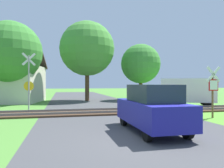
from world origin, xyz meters
The scene contains 11 objects.
ground_plane centered at (0.00, 0.00, 0.00)m, with size 160.00×160.00×0.00m, color #4C8433.
road_asphalt centered at (0.00, 2.00, 0.00)m, with size 8.01×80.00×0.01m, color #424244.
rail_track centered at (0.00, 6.55, 0.06)m, with size 60.00×2.60×0.22m.
stop_sign_near centered at (4.98, 3.21, 1.59)m, with size 0.88×0.16×2.75m.
crossing_sign_far centered at (-4.94, 8.50, 2.09)m, with size 0.87×0.17×3.89m.
house centered at (-8.39, 16.54, 1.98)m, with size 8.10×7.05×5.82m.
tree_left centered at (-7.26, 14.20, 4.64)m, with size 5.52×5.52×7.41m.
tree_center centered at (-0.14, 16.61, 5.59)m, with size 5.86×5.86×8.53m.
tree_right centered at (5.90, 16.47, 4.07)m, with size 4.45×4.45×6.31m.
mail_truck centered at (7.11, 9.35, 1.24)m, with size 5.21×3.83×2.24m.
parked_car centered at (0.49, 0.90, 0.89)m, with size 1.66×4.01×1.78m.
Camera 1 is at (-2.84, -6.81, 1.81)m, focal length 35.00 mm.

